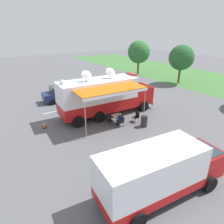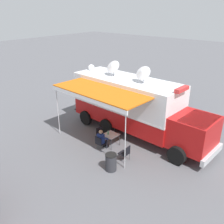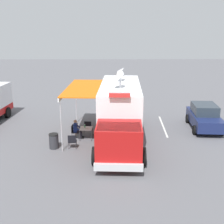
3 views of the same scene
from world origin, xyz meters
The scene contains 12 objects.
ground_plane centered at (0.00, 0.00, 0.00)m, with size 100.00×100.00×0.00m, color #5B5B60.
lot_stripe centered at (-3.26, -1.90, 0.00)m, with size 0.12×4.80×0.01m, color silver.
command_truck centered at (0.08, 0.75, 1.95)m, with size 5.19×9.62×4.53m.
folding_table centered at (2.23, 0.57, 0.67)m, with size 0.85×0.85×0.73m.
water_bottle centered at (2.32, 0.44, 0.83)m, with size 0.07×0.07×0.22m.
folding_chair_at_table centered at (3.03, 0.42, 0.51)m, with size 0.51×0.51×0.87m.
folding_chair_beside_table centered at (2.19, -0.28, 0.51)m, with size 0.51×0.51×0.87m.
folding_chair_spare_by_truck centered at (2.96, 2.16, 0.51)m, with size 0.48×0.48×0.87m.
seated_responder centered at (2.84, 0.43, 0.65)m, with size 0.68×0.57×1.25m.
trash_bin centered at (4.06, 2.09, 0.46)m, with size 0.57×0.57×0.91m.
traffic_cone centered at (-0.37, -5.06, 0.28)m, with size 0.36×0.36×0.58m.
car_behind_truck centered at (-6.07, -1.34, 0.88)m, with size 2.28×4.33×1.76m.
Camera 2 is at (12.01, 8.69, 7.58)m, focal length 39.76 mm.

